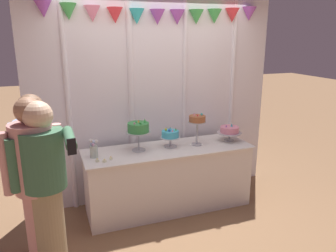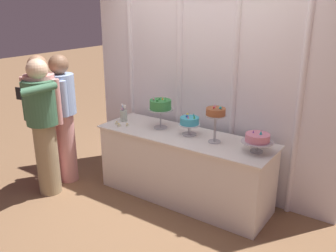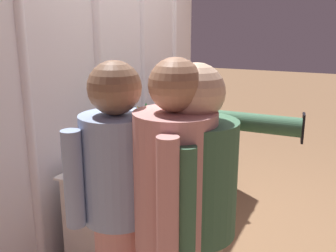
% 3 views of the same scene
% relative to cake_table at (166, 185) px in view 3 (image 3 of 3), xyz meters
% --- Properties ---
extents(ground_plane, '(24.00, 24.00, 0.00)m').
position_rel_cake_table_xyz_m(ground_plane, '(0.00, -0.10, -0.40)').
color(ground_plane, '#846042').
extents(draped_curtain, '(3.21, 0.18, 2.79)m').
position_rel_cake_table_xyz_m(draped_curtain, '(-0.01, 0.43, 1.13)').
color(draped_curtain, white).
rests_on(draped_curtain, ground_plane).
extents(cake_table, '(2.06, 0.66, 0.79)m').
position_rel_cake_table_xyz_m(cake_table, '(0.00, 0.00, 0.00)').
color(cake_table, white).
rests_on(cake_table, ground_plane).
extents(cake_display_leftmost, '(0.30, 0.30, 0.39)m').
position_rel_cake_table_xyz_m(cake_display_leftmost, '(-0.36, 0.05, 0.66)').
color(cake_display_leftmost, '#B2B2B7').
rests_on(cake_display_leftmost, cake_table).
extents(cake_display_midleft, '(0.24, 0.24, 0.24)m').
position_rel_cake_table_xyz_m(cake_display_midleft, '(0.04, 0.04, 0.54)').
color(cake_display_midleft, silver).
rests_on(cake_display_midleft, cake_table).
extents(cake_display_midright, '(0.22, 0.22, 0.41)m').
position_rel_cake_table_xyz_m(cake_display_midright, '(0.38, 0.00, 0.70)').
color(cake_display_midright, '#B2B2B7').
rests_on(cake_display_midright, cake_table).
extents(cake_display_rightmost, '(0.32, 0.32, 0.23)m').
position_rel_cake_table_xyz_m(cake_display_rightmost, '(0.84, 0.01, 0.53)').
color(cake_display_rightmost, '#B2B2B7').
rests_on(cake_display_rightmost, cake_table).
extents(flower_vase, '(0.09, 0.09, 0.22)m').
position_rel_cake_table_xyz_m(flower_vase, '(-0.89, 0.00, 0.49)').
color(flower_vase, '#B2C1B2').
rests_on(flower_vase, cake_table).
extents(tealight_far_left, '(0.04, 0.04, 0.04)m').
position_rel_cake_table_xyz_m(tealight_far_left, '(-0.88, -0.14, 0.41)').
color(tealight_far_left, beige).
rests_on(tealight_far_left, cake_table).
extents(tealight_near_left, '(0.05, 0.05, 0.04)m').
position_rel_cake_table_xyz_m(tealight_near_left, '(-0.81, -0.18, 0.41)').
color(tealight_near_left, beige).
rests_on(tealight_near_left, cake_table).
extents(tealight_near_right, '(0.04, 0.04, 0.04)m').
position_rel_cake_table_xyz_m(tealight_near_right, '(-0.73, -0.13, 0.41)').
color(tealight_near_right, beige).
rests_on(tealight_near_right, cake_table).
extents(guest_man_pink_jacket, '(0.45, 0.45, 1.62)m').
position_rel_cake_table_xyz_m(guest_man_pink_jacket, '(-1.47, -0.45, 0.50)').
color(guest_man_pink_jacket, '#D6938E').
rests_on(guest_man_pink_jacket, ground_plane).
extents(guest_girl_blue_dress, '(0.52, 0.62, 1.62)m').
position_rel_cake_table_xyz_m(guest_girl_blue_dress, '(-1.41, -0.80, 0.49)').
color(guest_girl_blue_dress, '#9E8966').
rests_on(guest_girl_blue_dress, ground_plane).
extents(guest_man_dark_suit, '(0.50, 0.43, 1.64)m').
position_rel_cake_table_xyz_m(guest_man_dark_suit, '(-1.48, -0.74, 0.50)').
color(guest_man_dark_suit, '#D6938E').
rests_on(guest_man_dark_suit, ground_plane).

